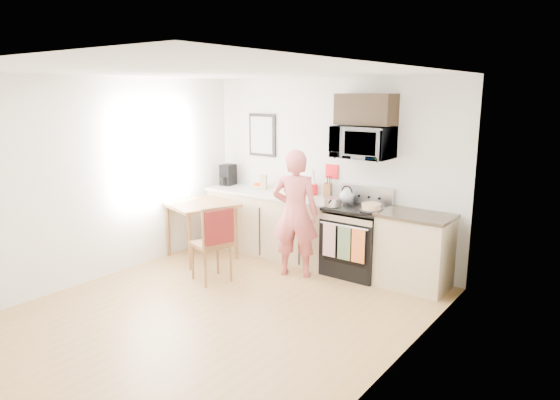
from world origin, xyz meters
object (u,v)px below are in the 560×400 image
Objects in this scene: microwave at (363,142)px; person at (295,213)px; range at (356,242)px; cake at (371,207)px; chair at (216,234)px; dining_table at (201,209)px.

microwave is 1.28m from person.
range is at bearing -163.85° from person.
person reaches higher than cake.
chair is at bearing -129.80° from microwave.
microwave is 0.75× the size of chair.
chair is 3.47× the size of cake.
range is 1.20× the size of dining_table.
range reaches higher than chair.
person is at bearing -154.90° from cake.
microwave reaches higher than range.
dining_table is 3.30× the size of cake.
chair is (-1.24, -1.38, 0.22)m from range.
dining_table is (-2.14, -0.76, 0.30)m from range.
cake is (2.39, 0.65, 0.24)m from dining_table.
dining_table is at bearing -14.90° from person.
microwave is 2.23m from chair.
range is at bearing -89.94° from microwave.
cake is (0.26, -0.22, -0.79)m from microwave.
microwave is at bearing 21.99° from dining_table.
range is 0.60m from cake.
range is 2.29m from dining_table.
cake reaches higher than chair.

